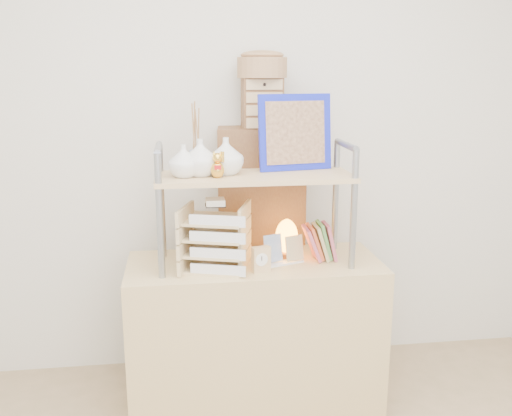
{
  "coord_description": "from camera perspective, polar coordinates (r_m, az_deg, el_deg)",
  "views": [
    {
      "loc": [
        -0.35,
        -1.35,
        1.63
      ],
      "look_at": [
        0.01,
        1.2,
        1.01
      ],
      "focal_mm": 40.0,
      "sensor_mm": 36.0,
      "label": 1
    }
  ],
  "objects": [
    {
      "name": "desk_clock",
      "position": [
        2.57,
        0.51,
        -5.17
      ],
      "size": [
        0.09,
        0.06,
        0.12
      ],
      "color": "tan",
      "rests_on": "desk"
    },
    {
      "name": "woven_basket",
      "position": [
        2.93,
        0.61,
        13.87
      ],
      "size": [
        0.25,
        0.25,
        0.1
      ],
      "primitive_type": "cylinder",
      "color": "olive",
      "rests_on": "drawer_chest"
    },
    {
      "name": "hutch",
      "position": [
        2.61,
        -1.53,
        3.85
      ],
      "size": [
        0.9,
        0.34,
        0.78
      ],
      "color": "gray",
      "rests_on": "desk"
    },
    {
      "name": "cabinet",
      "position": [
        3.1,
        0.51,
        -4.46
      ],
      "size": [
        0.47,
        0.28,
        1.35
      ],
      "primitive_type": "cube",
      "rotation": [
        0.0,
        0.0,
        -0.1
      ],
      "color": "brown",
      "rests_on": "ground"
    },
    {
      "name": "salt_lamp",
      "position": [
        2.78,
        3.07,
        -2.94
      ],
      "size": [
        0.12,
        0.11,
        0.19
      ],
      "color": "brown",
      "rests_on": "desk"
    },
    {
      "name": "drawer_chest",
      "position": [
        2.93,
        0.61,
        10.45
      ],
      "size": [
        0.2,
        0.16,
        0.25
      ],
      "color": "brown",
      "rests_on": "cabinet"
    },
    {
      "name": "letter_tray",
      "position": [
        2.6,
        -4.04,
        -3.33
      ],
      "size": [
        0.33,
        0.33,
        0.33
      ],
      "color": "tan",
      "rests_on": "desk"
    },
    {
      "name": "room_shell",
      "position": [
        1.78,
        3.45,
        15.48
      ],
      "size": [
        3.42,
        3.41,
        2.61
      ],
      "color": "silver",
      "rests_on": "ground"
    },
    {
      "name": "postcard_stand",
      "position": [
        2.69,
        2.76,
        -4.74
      ],
      "size": [
        0.2,
        0.12,
        0.14
      ],
      "color": "white",
      "rests_on": "desk"
    },
    {
      "name": "desk",
      "position": [
        2.86,
        -0.15,
        -12.54
      ],
      "size": [
        1.2,
        0.5,
        0.75
      ],
      "primitive_type": "cube",
      "color": "tan",
      "rests_on": "ground"
    }
  ]
}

